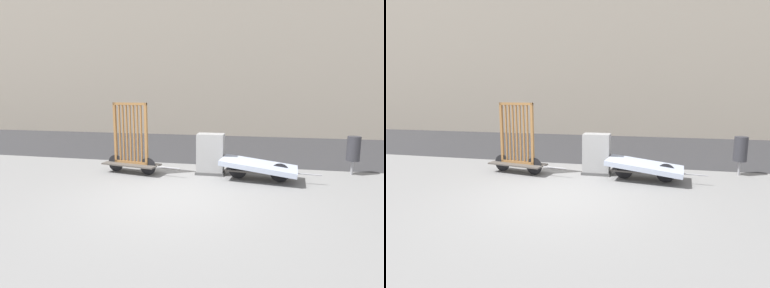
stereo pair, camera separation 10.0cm
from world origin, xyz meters
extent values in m
plane|color=slate|center=(0.00, 0.00, 0.00)|extent=(60.00, 60.00, 0.00)
cube|color=#2D2D30|center=(0.00, 6.86, 0.00)|extent=(56.00, 7.27, 0.01)
cube|color=#9E9384|center=(0.00, 12.49, 7.04)|extent=(48.00, 4.00, 14.08)
cube|color=#4C4742|center=(-1.77, 1.74, 0.26)|extent=(1.74, 0.87, 0.04)
cylinder|color=black|center=(-1.24, 1.65, 0.24)|extent=(0.48, 0.12, 0.49)
cylinder|color=black|center=(-2.31, 1.84, 0.24)|extent=(0.48, 0.12, 0.49)
cylinder|color=gray|center=(-0.61, 1.53, 0.26)|extent=(0.69, 0.15, 0.03)
cube|color=olive|center=(-1.77, 1.74, 0.32)|extent=(1.08, 0.26, 0.07)
cube|color=olive|center=(-1.77, 1.74, 1.97)|extent=(1.08, 0.26, 0.07)
cube|color=olive|center=(-2.28, 1.83, 1.14)|extent=(0.08, 0.08, 1.72)
cube|color=olive|center=(-1.27, 1.65, 1.14)|extent=(0.08, 0.08, 1.72)
cube|color=olive|center=(-2.12, 1.80, 1.14)|extent=(0.04, 0.05, 1.65)
cube|color=olive|center=(-2.01, 1.78, 1.14)|extent=(0.04, 0.05, 1.65)
cube|color=olive|center=(-1.89, 1.76, 1.14)|extent=(0.04, 0.05, 1.65)
cube|color=olive|center=(-1.77, 1.74, 1.14)|extent=(0.04, 0.05, 1.65)
cube|color=olive|center=(-1.66, 1.72, 1.14)|extent=(0.04, 0.05, 1.65)
cube|color=olive|center=(-1.54, 1.70, 1.14)|extent=(0.04, 0.05, 1.65)
cube|color=olive|center=(-1.42, 1.68, 1.14)|extent=(0.04, 0.05, 1.65)
cube|color=#4C4742|center=(1.77, 1.74, 0.26)|extent=(1.72, 0.77, 0.04)
cylinder|color=black|center=(2.31, 1.68, 0.24)|extent=(0.49, 0.09, 0.49)
cylinder|color=black|center=(1.24, 1.80, 0.24)|extent=(0.49, 0.09, 0.49)
cylinder|color=gray|center=(2.95, 1.61, 0.26)|extent=(0.70, 0.11, 0.03)
cube|color=#9EA8BC|center=(1.77, 1.74, 0.40)|extent=(2.04, 1.22, 0.32)
cube|color=#4C4C4C|center=(0.45, 2.15, 0.04)|extent=(0.80, 0.54, 0.08)
cube|color=gray|center=(0.45, 2.15, 0.57)|extent=(0.74, 0.48, 1.14)
cylinder|color=gray|center=(4.34, 2.87, 0.20)|extent=(0.06, 0.06, 0.40)
cylinder|color=#2D2D33|center=(4.34, 2.87, 0.74)|extent=(0.35, 0.35, 0.68)
camera|label=1|loc=(1.69, -6.05, 2.17)|focal=28.00mm
camera|label=2|loc=(1.79, -6.03, 2.17)|focal=28.00mm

